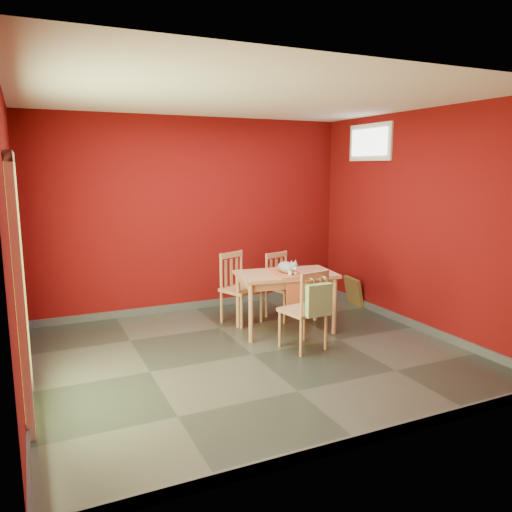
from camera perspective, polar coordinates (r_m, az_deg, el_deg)
name	(u,v)px	position (r m, az deg, el deg)	size (l,w,h in m)	color
ground	(252,354)	(5.54, -0.41, -11.18)	(4.50, 4.50, 0.00)	#2D342D
room_shell	(252,350)	(5.52, -0.41, -10.70)	(4.50, 4.50, 4.50)	#5D090A
doorway	(18,281)	(4.39, -25.56, -2.54)	(0.06, 1.01, 2.13)	#B7D838
window	(370,142)	(7.18, 12.89, 12.56)	(0.05, 0.90, 0.50)	white
outlet_plate	(293,278)	(7.85, 4.25, -2.52)	(0.08, 0.01, 0.12)	silver
dining_table	(286,280)	(6.14, 3.41, -2.76)	(1.26, 0.84, 0.74)	#AE7551
table_runner	(290,279)	(6.04, 3.91, -2.59)	(0.40, 0.70, 0.33)	#AE4E2D
chair_far_left	(239,287)	(6.53, -1.96, -3.56)	(0.56, 0.56, 0.92)	#AE7551
chair_far_right	(283,285)	(6.74, 3.09, -3.30)	(0.51, 0.51, 0.88)	#AE7551
chair_near	(306,309)	(5.58, 5.69, -6.03)	(0.50, 0.50, 0.91)	#AE7551
tote_bag	(318,300)	(5.37, 7.14, -4.99)	(0.29, 0.18, 0.42)	#7FAA6C
cat	(287,265)	(6.09, 3.56, -1.06)	(0.20, 0.39, 0.19)	slate
picture_frame	(353,291)	(7.54, 11.08, -3.96)	(0.18, 0.42, 0.41)	brown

